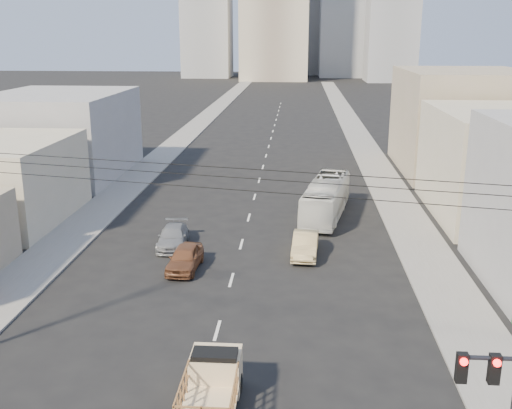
# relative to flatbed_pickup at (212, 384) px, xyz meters

# --- Properties ---
(sidewalk_left) EXTENTS (3.50, 180.00, 0.12)m
(sidewalk_left) POSITION_rel_flatbed_pickup_xyz_m (-12.39, 68.12, -1.03)
(sidewalk_left) COLOR slate
(sidewalk_left) RESTS_ON ground
(sidewalk_right) EXTENTS (3.50, 180.00, 0.12)m
(sidewalk_right) POSITION_rel_flatbed_pickup_xyz_m (11.11, 68.12, -1.03)
(sidewalk_right) COLOR slate
(sidewalk_right) RESTS_ON ground
(lane_dashes) EXTENTS (0.15, 104.00, 0.01)m
(lane_dashes) POSITION_rel_flatbed_pickup_xyz_m (-0.64, 51.12, -1.09)
(lane_dashes) COLOR silver
(lane_dashes) RESTS_ON ground
(flatbed_pickup) EXTENTS (1.95, 4.41, 1.90)m
(flatbed_pickup) POSITION_rel_flatbed_pickup_xyz_m (0.00, 0.00, 0.00)
(flatbed_pickup) COLOR beige
(flatbed_pickup) RESTS_ON ground
(city_bus) EXTENTS (4.27, 10.46, 2.84)m
(city_bus) POSITION_rel_flatbed_pickup_xyz_m (5.16, 24.87, 0.33)
(city_bus) COLOR silver
(city_bus) RESTS_ON ground
(sedan_brown) EXTENTS (1.88, 4.22, 1.41)m
(sedan_brown) POSITION_rel_flatbed_pickup_xyz_m (-3.53, 13.53, -0.39)
(sedan_brown) COLOR brown
(sedan_brown) RESTS_ON ground
(sedan_tan) EXTENTS (1.78, 4.44, 1.43)m
(sedan_tan) POSITION_rel_flatbed_pickup_xyz_m (3.54, 16.33, -0.38)
(sedan_tan) COLOR tan
(sedan_tan) RESTS_ON ground
(sedan_grey) EXTENTS (2.16, 4.58, 1.29)m
(sedan_grey) POSITION_rel_flatbed_pickup_xyz_m (-5.05, 17.43, -0.45)
(sedan_grey) COLOR gray
(sedan_grey) RESTS_ON ground
(overhead_wires) EXTENTS (23.01, 5.02, 0.72)m
(overhead_wires) POSITION_rel_flatbed_pickup_xyz_m (-0.64, -0.38, 7.87)
(overhead_wires) COLOR black
(overhead_wires) RESTS_ON ground
(bldg_right_mid) EXTENTS (11.00, 14.00, 8.00)m
(bldg_right_mid) POSITION_rel_flatbed_pickup_xyz_m (18.86, 26.12, 2.91)
(bldg_right_mid) COLOR #B9B095
(bldg_right_mid) RESTS_ON ground
(bldg_right_far) EXTENTS (12.00, 16.00, 10.00)m
(bldg_right_far) POSITION_rel_flatbed_pickup_xyz_m (19.36, 42.12, 3.91)
(bldg_right_far) COLOR gray
(bldg_right_far) RESTS_ON ground
(bldg_left_far) EXTENTS (12.00, 16.00, 8.00)m
(bldg_left_far) POSITION_rel_flatbed_pickup_xyz_m (-20.14, 37.12, 2.91)
(bldg_left_far) COLOR gray
(bldg_left_far) RESTS_ON ground
(midrise_ne) EXTENTS (16.00, 16.00, 40.00)m
(midrise_ne) POSITION_rel_flatbed_pickup_xyz_m (17.36, 183.12, 18.91)
(midrise_ne) COLOR #979A9F
(midrise_ne) RESTS_ON ground
(midrise_nw) EXTENTS (15.00, 15.00, 34.00)m
(midrise_nw) POSITION_rel_flatbed_pickup_xyz_m (-26.64, 178.12, 15.91)
(midrise_nw) COLOR #979A9F
(midrise_nw) RESTS_ON ground
(midrise_back) EXTENTS (18.00, 18.00, 44.00)m
(midrise_back) POSITION_rel_flatbed_pickup_xyz_m (5.36, 198.12, 20.91)
(midrise_back) COLOR gray
(midrise_back) RESTS_ON ground
(midrise_east) EXTENTS (14.00, 14.00, 28.00)m
(midrise_east) POSITION_rel_flatbed_pickup_xyz_m (29.36, 163.12, 12.91)
(midrise_east) COLOR #979A9F
(midrise_east) RESTS_ON ground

